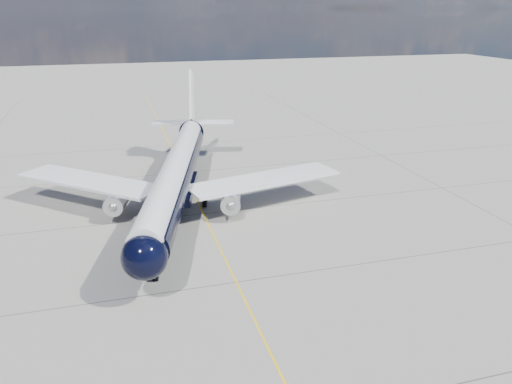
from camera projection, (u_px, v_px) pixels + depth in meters
ground at (196, 198)px, 58.58m from camera, size 320.00×320.00×0.00m
taxiway_centerline at (203, 214)px, 54.07m from camera, size 0.16×160.00×0.01m
main_airliner at (177, 172)px, 54.76m from camera, size 35.80×44.30×12.99m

